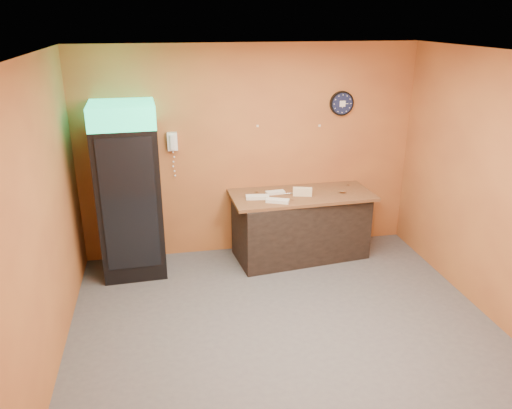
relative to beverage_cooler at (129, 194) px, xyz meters
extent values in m
plane|color=#47474C|center=(1.59, -1.60, -1.06)|extent=(4.50, 4.50, 0.00)
cube|color=#BA6E34|center=(1.59, 0.40, 0.34)|extent=(4.50, 0.02, 2.80)
cube|color=#BA6E34|center=(-0.66, -1.60, 0.34)|extent=(0.02, 4.00, 2.80)
cube|color=#BA6E34|center=(3.84, -1.60, 0.34)|extent=(0.02, 4.00, 2.80)
cube|color=white|center=(1.59, -1.60, 1.74)|extent=(4.50, 4.00, 0.02)
cube|color=black|center=(0.00, 0.05, -0.11)|extent=(0.79, 0.79, 1.89)
cube|color=#17C67D|center=(0.00, 0.05, 0.97)|extent=(0.79, 0.79, 0.27)
cube|color=black|center=(-0.01, -0.34, -0.03)|extent=(0.63, 0.05, 1.62)
cube|color=black|center=(2.21, 0.01, -0.62)|extent=(1.81, 0.97, 0.87)
cylinder|color=black|center=(2.83, 0.37, 0.96)|extent=(0.33, 0.05, 0.33)
cylinder|color=#0F1433|center=(2.83, 0.35, 0.96)|extent=(0.28, 0.01, 0.28)
cube|color=white|center=(2.83, 0.34, 0.96)|extent=(0.08, 0.00, 0.08)
cube|color=white|center=(0.57, 0.35, 0.55)|extent=(0.13, 0.07, 0.23)
cube|color=white|center=(0.57, 0.30, 0.55)|extent=(0.05, 0.04, 0.19)
cube|color=brown|center=(2.21, 0.01, -0.17)|extent=(1.90, 0.90, 0.04)
cube|color=beige|center=(2.20, -0.06, -0.13)|extent=(0.26, 0.15, 0.05)
cube|color=beige|center=(2.20, -0.06, -0.07)|extent=(0.26, 0.15, 0.05)
cube|color=silver|center=(1.60, -0.06, -0.13)|extent=(0.31, 0.15, 0.04)
cube|color=silver|center=(1.82, -0.24, -0.13)|extent=(0.31, 0.22, 0.04)
cube|color=silver|center=(1.86, 0.08, -0.13)|extent=(0.26, 0.12, 0.04)
cylinder|color=silver|center=(2.13, 0.02, -0.12)|extent=(0.06, 0.06, 0.06)
camera|label=1|loc=(0.43, -5.96, 2.06)|focal=35.00mm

